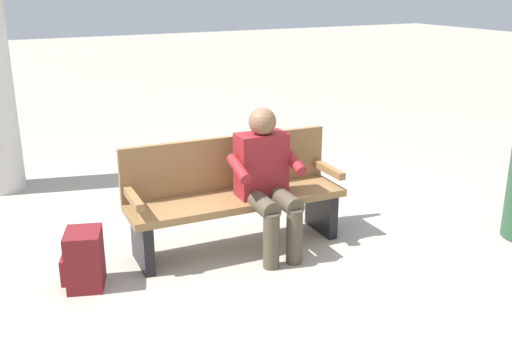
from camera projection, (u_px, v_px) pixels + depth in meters
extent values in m
plane|color=#A89E8E|center=(238.00, 246.00, 4.88)|extent=(40.00, 40.00, 0.00)
cube|color=olive|center=(237.00, 200.00, 4.75)|extent=(1.82, 0.57, 0.06)
cube|color=olive|center=(227.00, 163.00, 4.86)|extent=(1.80, 0.14, 0.45)
cube|color=olive|center=(328.00, 169.00, 5.04)|extent=(0.08, 0.48, 0.06)
cube|color=olive|center=(133.00, 198.00, 4.37)|extent=(0.08, 0.48, 0.06)
cube|color=black|center=(321.00, 210.00, 5.14)|extent=(0.10, 0.44, 0.39)
cube|color=black|center=(142.00, 242.00, 4.51)|extent=(0.10, 0.44, 0.39)
cube|color=maroon|center=(261.00, 165.00, 4.70)|extent=(0.41, 0.24, 0.52)
sphere|color=brown|center=(262.00, 122.00, 4.57)|extent=(0.22, 0.22, 0.22)
cylinder|color=#4C4233|center=(284.00, 200.00, 4.63)|extent=(0.17, 0.43, 0.15)
cylinder|color=#4C4233|center=(261.00, 203.00, 4.55)|extent=(0.17, 0.43, 0.15)
cylinder|color=#4C4233|center=(294.00, 236.00, 4.54)|extent=(0.13, 0.13, 0.45)
cylinder|color=#4C4233|center=(271.00, 241.00, 4.46)|extent=(0.13, 0.13, 0.45)
cylinder|color=maroon|center=(293.00, 161.00, 4.70)|extent=(0.11, 0.32, 0.18)
cylinder|color=maroon|center=(239.00, 169.00, 4.51)|extent=(0.11, 0.32, 0.18)
cube|color=maroon|center=(85.00, 259.00, 4.19)|extent=(0.33, 0.36, 0.43)
cube|color=maroon|center=(65.00, 269.00, 4.19)|extent=(0.10, 0.21, 0.19)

